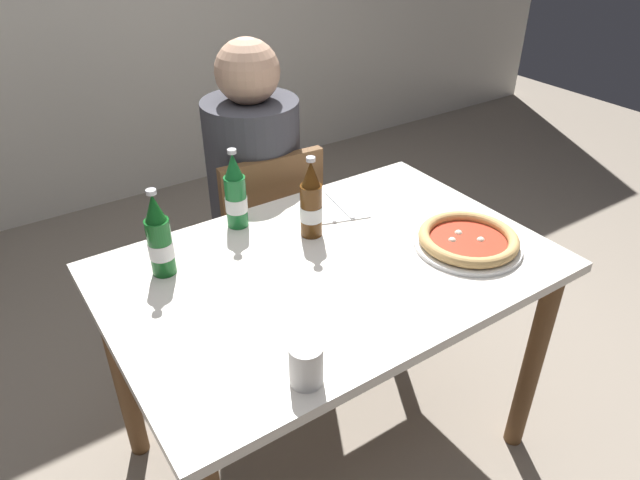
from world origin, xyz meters
name	(u,v)px	position (x,y,z in m)	size (l,w,h in m)	color
ground_plane	(328,443)	(0.00, 0.00, 0.00)	(8.00, 8.00, 0.00)	gray
dining_table_main	(330,297)	(0.00, 0.00, 0.64)	(1.20, 0.80, 0.75)	silver
chair_behind_table	(263,236)	(0.11, 0.61, 0.48)	(0.43, 0.43, 0.85)	brown
diner_seated	(256,207)	(0.12, 0.66, 0.58)	(0.34, 0.34, 1.21)	#2D3342
pizza_margherita_near	(468,240)	(0.37, -0.15, 0.77)	(0.31, 0.31, 0.04)	white
beer_bottle_left	(236,194)	(-0.11, 0.33, 0.85)	(0.07, 0.07, 0.25)	#196B2D
beer_bottle_center	(311,203)	(0.04, 0.16, 0.85)	(0.07, 0.07, 0.25)	#512D0F
beer_bottle_right	(159,239)	(-0.39, 0.21, 0.85)	(0.07, 0.07, 0.25)	#14591E
napkin_with_cutlery	(335,207)	(0.19, 0.25, 0.75)	(0.23, 0.23, 0.01)	white
paper_cup	(306,364)	(-0.29, -0.33, 0.80)	(0.07, 0.07, 0.10)	white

